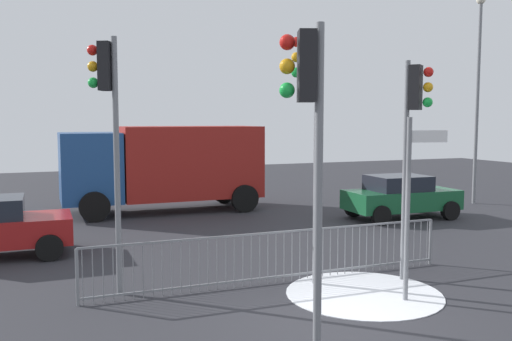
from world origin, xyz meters
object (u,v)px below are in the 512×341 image
Objects in this scene: traffic_light_foreground_right at (413,121)px; delivery_truck at (165,164)px; traffic_light_foreground_left at (108,108)px; traffic_light_mid_right at (308,120)px; direction_sign_post at (411,200)px; car_green_near at (401,196)px; traffic_light_mid_left at (310,100)px; street_lamp at (478,81)px.

delivery_truck is at bearing -113.67° from traffic_light_foreground_right.
traffic_light_foreground_right is (5.87, -1.42, -0.24)m from traffic_light_foreground_left.
traffic_light_mid_right is 0.65× the size of delivery_truck.
direction_sign_post is 0.88× the size of car_green_near.
traffic_light_mid_left is at bearing -75.10° from traffic_light_foreground_left.
street_lamp is (11.87, -2.73, 3.14)m from delivery_truck.
traffic_light_foreground_right reaches higher than car_green_near.
traffic_light_mid_left is (3.81, -0.82, 0.17)m from traffic_light_foreground_left.
traffic_light_foreground_left reaches higher than direction_sign_post.
street_lamp reaches higher than car_green_near.
traffic_light_foreground_right is 0.89× the size of traffic_light_mid_left.
street_lamp is (11.14, 7.17, 1.13)m from traffic_light_mid_left.
traffic_light_mid_left is at bearing -137.45° from car_green_near.
traffic_light_mid_left is 4.02m from traffic_light_mid_right.
car_green_near is at bearing 148.45° from delivery_truck.
traffic_light_mid_right is at bearing -1.76° from traffic_light_foreground_right.
street_lamp is at bearing 20.88° from car_green_near.
traffic_light_mid_left is 10.12m from delivery_truck.
traffic_light_mid_right is 12.48m from car_green_near.
delivery_truck is at bearing 149.81° from car_green_near.
traffic_light_foreground_left is 1.44× the size of direction_sign_post.
delivery_truck is at bearing 37.99° from traffic_light_mid_left.
car_green_near is at bearing 65.27° from direction_sign_post.
traffic_light_foreground_right is 0.99× the size of traffic_light_mid_right.
traffic_light_foreground_left is at bearing 165.02° from direction_sign_post.
traffic_light_mid_left is 2.77m from direction_sign_post.
direction_sign_post is at bearing -38.28° from traffic_light_mid_right.
street_lamp is at bearing -39.99° from traffic_light_foreground_left.
delivery_truck is at bearing 167.05° from street_lamp.
street_lamp reaches higher than traffic_light_mid_right.
direction_sign_post is 11.70m from delivery_truck.
direction_sign_post reaches higher than delivery_truck.
traffic_light_mid_left reaches higher than car_green_near.
street_lamp is (9.08, 7.77, 1.54)m from traffic_light_foreground_right.
traffic_light_foreground_right is 1.95m from direction_sign_post.
traffic_light_mid_left reaches higher than delivery_truck.
car_green_near is 8.39m from delivery_truck.
street_lamp reaches higher than traffic_light_foreground_left.
traffic_light_mid_left is at bearing -147.25° from street_lamp.
traffic_light_foreground_left is 9.76m from delivery_truck.
direction_sign_post is 0.48× the size of delivery_truck.
traffic_light_foreground_left reaches higher than delivery_truck.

